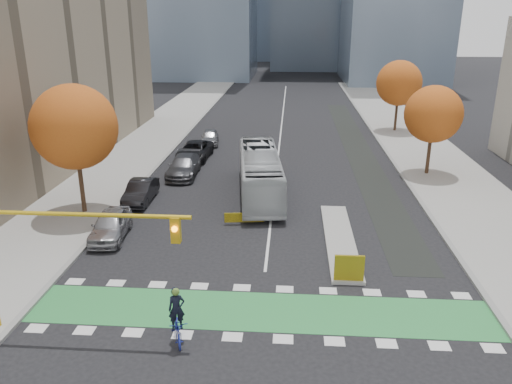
# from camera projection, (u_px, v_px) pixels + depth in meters

# --- Properties ---
(ground) EXTENTS (300.00, 300.00, 0.00)m
(ground) POSITION_uv_depth(u_px,v_px,m) (258.00, 332.00, 19.99)
(ground) COLOR black
(ground) RESTS_ON ground
(sidewalk_west) EXTENTS (7.00, 120.00, 0.15)m
(sidewalk_west) POSITION_uv_depth(u_px,v_px,m) (106.00, 174.00, 39.69)
(sidewalk_west) COLOR gray
(sidewalk_west) RESTS_ON ground
(sidewalk_east) EXTENTS (7.00, 120.00, 0.15)m
(sidewalk_east) POSITION_uv_depth(u_px,v_px,m) (453.00, 182.00, 37.87)
(sidewalk_east) COLOR gray
(sidewalk_east) RESTS_ON ground
(curb_west) EXTENTS (0.30, 120.00, 0.16)m
(curb_west) POSITION_uv_depth(u_px,v_px,m) (149.00, 175.00, 39.45)
(curb_west) COLOR gray
(curb_west) RESTS_ON ground
(curb_east) EXTENTS (0.30, 120.00, 0.16)m
(curb_east) POSITION_uv_depth(u_px,v_px,m) (406.00, 181.00, 38.11)
(curb_east) COLOR gray
(curb_east) RESTS_ON ground
(bike_crossing) EXTENTS (20.00, 3.00, 0.01)m
(bike_crossing) POSITION_uv_depth(u_px,v_px,m) (261.00, 311.00, 21.40)
(bike_crossing) COLOR #2B843F
(bike_crossing) RESTS_ON ground
(centre_line) EXTENTS (0.15, 70.00, 0.01)m
(centre_line) POSITION_uv_depth(u_px,v_px,m) (281.00, 126.00, 57.62)
(centre_line) COLOR silver
(centre_line) RESTS_ON ground
(bike_lane_paint) EXTENTS (2.50, 50.00, 0.01)m
(bike_lane_paint) POSITION_uv_depth(u_px,v_px,m) (357.00, 149.00, 47.70)
(bike_lane_paint) COLOR black
(bike_lane_paint) RESTS_ON ground
(median_island) EXTENTS (1.60, 10.00, 0.16)m
(median_island) POSITION_uv_depth(u_px,v_px,m) (340.00, 239.00, 28.16)
(median_island) COLOR gray
(median_island) RESTS_ON ground
(hazard_board) EXTENTS (1.40, 0.12, 1.30)m
(hazard_board) POSITION_uv_depth(u_px,v_px,m) (349.00, 268.00, 23.40)
(hazard_board) COLOR yellow
(hazard_board) RESTS_ON median_island
(tree_west) EXTENTS (5.20, 5.20, 8.22)m
(tree_west) POSITION_uv_depth(u_px,v_px,m) (74.00, 127.00, 30.22)
(tree_west) COLOR #332114
(tree_west) RESTS_ON ground
(tree_east_near) EXTENTS (4.40, 4.40, 7.08)m
(tree_east_near) POSITION_uv_depth(u_px,v_px,m) (433.00, 114.00, 38.26)
(tree_east_near) COLOR #332114
(tree_east_near) RESTS_ON ground
(tree_east_far) EXTENTS (4.80, 4.80, 7.65)m
(tree_east_far) POSITION_uv_depth(u_px,v_px,m) (399.00, 83.00, 53.15)
(tree_east_far) COLOR #332114
(tree_east_far) RESTS_ON ground
(traffic_signal_west) EXTENTS (8.53, 0.56, 5.20)m
(traffic_signal_west) POSITION_uv_depth(u_px,v_px,m) (47.00, 240.00, 18.70)
(traffic_signal_west) COLOR #BF9914
(traffic_signal_west) RESTS_ON ground
(cyclist) EXTENTS (1.27, 2.08, 2.27)m
(cyclist) POSITION_uv_depth(u_px,v_px,m) (177.00, 323.00, 19.29)
(cyclist) COLOR navy
(cyclist) RESTS_ON ground
(bus) EXTENTS (3.94, 11.64, 3.18)m
(bus) POSITION_uv_depth(u_px,v_px,m) (260.00, 173.00, 34.92)
(bus) COLOR #B9BDC1
(bus) RESTS_ON ground
(parked_car_a) EXTENTS (2.19, 4.63, 1.53)m
(parked_car_a) POSITION_uv_depth(u_px,v_px,m) (110.00, 225.00, 28.31)
(parked_car_a) COLOR #9C9BA1
(parked_car_a) RESTS_ON ground
(parked_car_b) EXTENTS (1.60, 4.45, 1.46)m
(parked_car_b) POSITION_uv_depth(u_px,v_px,m) (141.00, 191.00, 33.89)
(parked_car_b) COLOR black
(parked_car_b) RESTS_ON ground
(parked_car_c) EXTENTS (2.29, 5.44, 1.57)m
(parked_car_c) POSITION_uv_depth(u_px,v_px,m) (184.00, 166.00, 39.38)
(parked_car_c) COLOR #494A4E
(parked_car_c) RESTS_ON ground
(parked_car_d) EXTENTS (2.76, 5.57, 1.52)m
(parked_car_d) POSITION_uv_depth(u_px,v_px,m) (195.00, 151.00, 44.10)
(parked_car_d) COLOR black
(parked_car_d) RESTS_ON ground
(parked_car_e) EXTENTS (2.19, 4.35, 1.42)m
(parked_car_e) POSITION_uv_depth(u_px,v_px,m) (210.00, 137.00, 49.27)
(parked_car_e) COLOR gray
(parked_car_e) RESTS_ON ground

